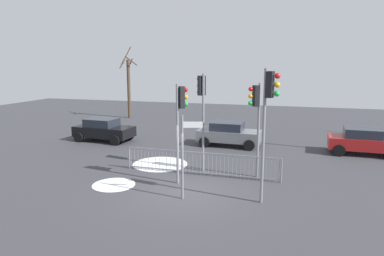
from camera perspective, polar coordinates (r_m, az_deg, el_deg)
The scene contains 13 objects.
ground_plane at distance 14.22m, azimuth -1.06°, elevation -10.26°, with size 60.00×60.00×0.00m, color #38383D.
traffic_light_foreground_left at distance 14.61m, azimuth -1.89°, elevation 2.73°, with size 0.45×0.48×4.18m.
traffic_light_rear_right at distance 16.36m, azimuth 1.58°, elevation 4.49°, with size 0.47×0.47×4.55m.
traffic_light_mid_right at distance 12.56m, azimuth 12.16°, elevation 3.41°, with size 0.56×0.36×4.84m.
traffic_light_mid_left at distance 15.55m, azimuth 10.21°, elevation 3.02°, with size 0.51×0.42×4.17m.
direction_sign_post at distance 13.05m, azimuth -1.31°, elevation -4.00°, with size 0.77×0.26×3.17m.
pedestrian_guard_railing at distance 16.10m, azimuth 1.38°, elevation -5.69°, with size 7.16×0.11×1.07m.
car_grey_mid at distance 21.78m, azimuth 5.95°, elevation -0.88°, with size 3.85×2.02×1.47m.
car_red_trailing at distance 21.82m, azimuth 25.88°, elevation -1.87°, with size 3.84×2.01×1.47m.
car_black_far at distance 23.71m, azimuth -14.01°, elevation -0.21°, with size 3.91×2.15×1.47m.
bare_tree_left at distance 33.06m, azimuth -10.13°, elevation 6.68°, with size 1.59×1.58×6.46m.
snow_patch_kerb at distance 15.37m, azimuth -12.44°, elevation -8.87°, with size 1.78×1.78×0.01m, color white.
snow_patch_island at distance 18.01m, azimuth -5.15°, elevation -5.77°, with size 2.75×2.75×0.01m, color white.
Camera 1 is at (4.05, -12.66, 5.03)m, focal length 33.25 mm.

